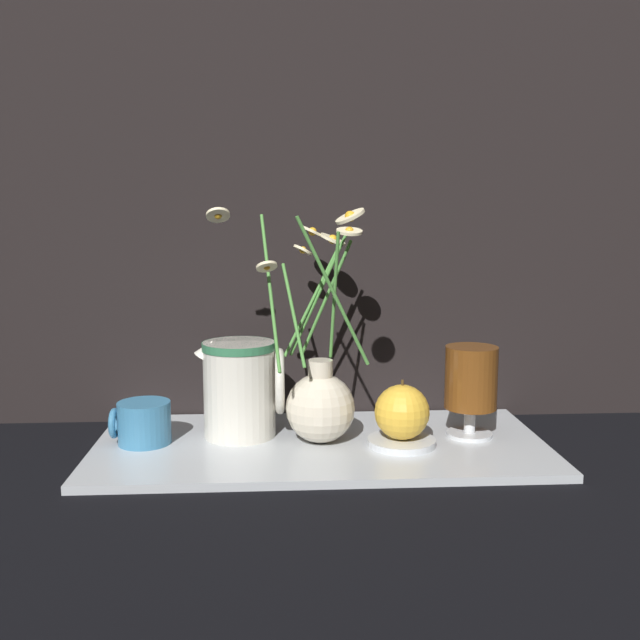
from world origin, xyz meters
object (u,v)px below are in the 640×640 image
at_px(vase_with_flowers, 319,396).
at_px(yellow_mug, 143,423).
at_px(tea_glass, 471,381).
at_px(orange_fruit, 402,412).
at_px(ceramic_pitcher, 242,385).

xyz_separation_m(vase_with_flowers, yellow_mug, (-0.26, 0.01, -0.04)).
xyz_separation_m(tea_glass, orange_fruit, (-0.11, -0.04, -0.04)).
distance_m(vase_with_flowers, yellow_mug, 0.27).
distance_m(vase_with_flowers, tea_glass, 0.23).
height_order(vase_with_flowers, ceramic_pitcher, vase_with_flowers).
bearing_deg(vase_with_flowers, ceramic_pitcher, 162.38).
bearing_deg(orange_fruit, yellow_mug, 175.09).
xyz_separation_m(yellow_mug, orange_fruit, (0.38, -0.03, 0.02)).
relative_size(yellow_mug, orange_fruit, 0.99).
height_order(yellow_mug, ceramic_pitcher, ceramic_pitcher).
height_order(vase_with_flowers, tea_glass, vase_with_flowers).
bearing_deg(vase_with_flowers, orange_fruit, -12.02).
relative_size(ceramic_pitcher, orange_fruit, 1.76).
distance_m(vase_with_flowers, orange_fruit, 0.13).
distance_m(tea_glass, orange_fruit, 0.12).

